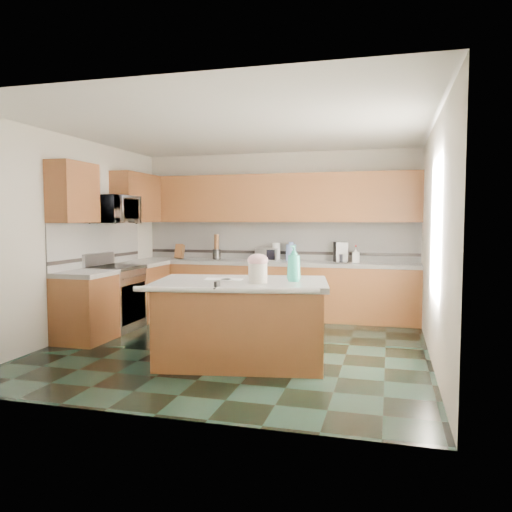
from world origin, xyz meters
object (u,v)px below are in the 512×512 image
(treat_jar, at_px, (258,273))
(knife_block, at_px, (180,252))
(coffee_maker, at_px, (340,252))
(island_top, at_px, (241,283))
(toaster_oven, at_px, (267,254))
(soap_bottle_island, at_px, (294,263))
(island_base, at_px, (242,324))

(treat_jar, height_order, knife_block, knife_block)
(treat_jar, xyz_separation_m, coffee_maker, (0.59, 2.87, 0.05))
(island_top, xyz_separation_m, knife_block, (-1.92, 2.68, 0.15))
(island_top, relative_size, treat_jar, 8.93)
(toaster_oven, bearing_deg, treat_jar, -81.23)
(island_top, relative_size, coffee_maker, 5.90)
(coffee_maker, bearing_deg, treat_jar, -121.49)
(island_top, distance_m, coffee_maker, 2.84)
(knife_block, height_order, coffee_maker, coffee_maker)
(soap_bottle_island, relative_size, toaster_oven, 1.10)
(treat_jar, bearing_deg, toaster_oven, 95.05)
(island_top, xyz_separation_m, toaster_oven, (-0.37, 2.68, 0.13))
(knife_block, bearing_deg, toaster_oven, 0.01)
(toaster_oven, bearing_deg, island_base, -85.29)
(soap_bottle_island, bearing_deg, treat_jar, -125.99)
(island_top, height_order, treat_jar, treat_jar)
(soap_bottle_island, relative_size, knife_block, 1.61)
(island_base, distance_m, treat_jar, 0.66)
(island_base, height_order, soap_bottle_island, soap_bottle_island)
(knife_block, bearing_deg, treat_jar, -52.89)
(toaster_oven, bearing_deg, knife_block, 176.89)
(knife_block, bearing_deg, island_top, -54.44)
(treat_jar, distance_m, soap_bottle_island, 0.43)
(island_base, distance_m, coffee_maker, 2.91)
(treat_jar, bearing_deg, knife_block, 120.27)
(toaster_oven, bearing_deg, soap_bottle_island, -73.25)
(treat_jar, relative_size, coffee_maker, 0.66)
(soap_bottle_island, xyz_separation_m, coffee_maker, (0.25, 2.63, -0.04))
(island_base, xyz_separation_m, soap_bottle_island, (0.57, 0.08, 0.69))
(island_base, distance_m, toaster_oven, 2.77)
(knife_block, xyz_separation_m, toaster_oven, (1.55, 0.00, -0.02))
(island_top, distance_m, treat_jar, 0.31)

